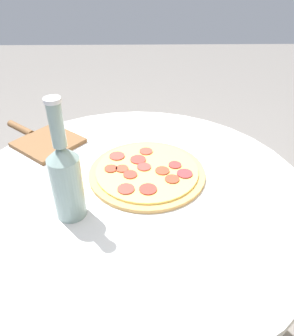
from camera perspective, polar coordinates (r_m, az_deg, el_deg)
The scene contains 4 objects.
table at distance 0.91m, azimuth -1.96°, elevation -12.33°, with size 0.85×0.85×0.70m.
pizza at distance 0.83m, azimuth -0.02°, elevation -0.69°, with size 0.29×0.29×0.02m.
beer_bottle at distance 0.68m, azimuth -13.95°, elevation -1.58°, with size 0.06×0.06×0.27m.
pizza_paddle at distance 1.01m, azimuth -17.54°, elevation 4.62°, with size 0.24×0.27×0.02m.
Camera 1 is at (0.62, 0.02, 1.19)m, focal length 35.00 mm.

